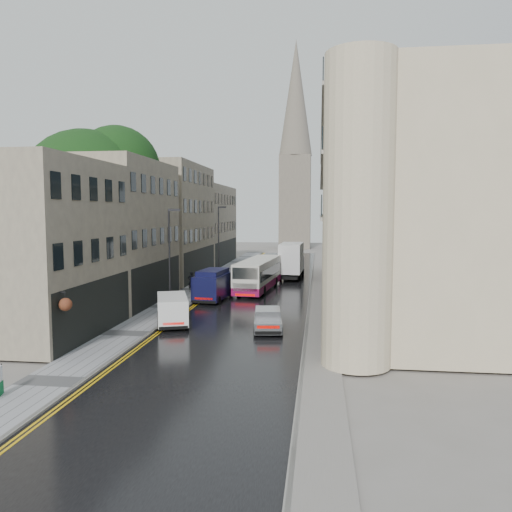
% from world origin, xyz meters
% --- Properties ---
extents(ground, '(200.00, 200.00, 0.00)m').
position_xyz_m(ground, '(0.00, 0.00, 0.00)').
color(ground, slate).
rests_on(ground, ground).
extents(road, '(9.00, 85.00, 0.02)m').
position_xyz_m(road, '(0.00, 27.50, 0.01)').
color(road, black).
rests_on(road, ground).
extents(left_sidewalk, '(2.70, 85.00, 0.12)m').
position_xyz_m(left_sidewalk, '(-5.85, 27.50, 0.06)').
color(left_sidewalk, gray).
rests_on(left_sidewalk, ground).
extents(right_sidewalk, '(1.80, 85.00, 0.12)m').
position_xyz_m(right_sidewalk, '(5.40, 27.50, 0.06)').
color(right_sidewalk, slate).
rests_on(right_sidewalk, ground).
extents(old_shop_row, '(4.50, 56.00, 12.00)m').
position_xyz_m(old_shop_row, '(-9.45, 30.00, 6.00)').
color(old_shop_row, gray).
rests_on(old_shop_row, ground).
extents(modern_block, '(8.00, 40.00, 14.00)m').
position_xyz_m(modern_block, '(10.30, 26.00, 7.00)').
color(modern_block, beige).
rests_on(modern_block, ground).
extents(church_spire, '(6.40, 6.40, 40.00)m').
position_xyz_m(church_spire, '(0.50, 82.00, 20.00)').
color(church_spire, '#736A5B').
rests_on(church_spire, ground).
extents(tree_near, '(10.56, 10.56, 13.89)m').
position_xyz_m(tree_near, '(-12.50, 20.00, 6.95)').
color(tree_near, black).
rests_on(tree_near, ground).
extents(tree_far, '(9.24, 9.24, 12.46)m').
position_xyz_m(tree_far, '(-12.20, 33.00, 6.23)').
color(tree_far, black).
rests_on(tree_far, ground).
extents(cream_bus, '(3.29, 10.57, 2.83)m').
position_xyz_m(cream_bus, '(-1.56, 25.55, 1.44)').
color(cream_bus, beige).
rests_on(cream_bus, road).
extents(white_lorry, '(2.50, 7.42, 3.85)m').
position_xyz_m(white_lorry, '(1.31, 35.02, 1.95)').
color(white_lorry, silver).
rests_on(white_lorry, road).
extents(silver_hatchback, '(2.01, 3.81, 1.37)m').
position_xyz_m(silver_hatchback, '(1.66, 11.61, 0.70)').
color(silver_hatchback, '#98989C').
rests_on(silver_hatchback, road).
extents(white_van, '(3.05, 4.56, 1.90)m').
position_xyz_m(white_van, '(-4.25, 12.10, 0.97)').
color(white_van, white).
rests_on(white_van, road).
extents(navy_van, '(2.55, 5.29, 2.61)m').
position_xyz_m(navy_van, '(-4.30, 21.14, 1.32)').
color(navy_van, '#0E0F34').
rests_on(navy_van, road).
extents(pedestrian, '(0.76, 0.62, 1.79)m').
position_xyz_m(pedestrian, '(-5.93, 26.24, 1.02)').
color(pedestrian, black).
rests_on(pedestrian, left_sidewalk).
extents(lamp_post_near, '(0.83, 0.27, 7.22)m').
position_xyz_m(lamp_post_near, '(-4.99, 16.78, 3.73)').
color(lamp_post_near, black).
rests_on(lamp_post_near, left_sidewalk).
extents(lamp_post_far, '(0.86, 0.50, 7.56)m').
position_xyz_m(lamp_post_far, '(-5.06, 34.09, 3.90)').
color(lamp_post_far, black).
rests_on(lamp_post_far, left_sidewalk).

